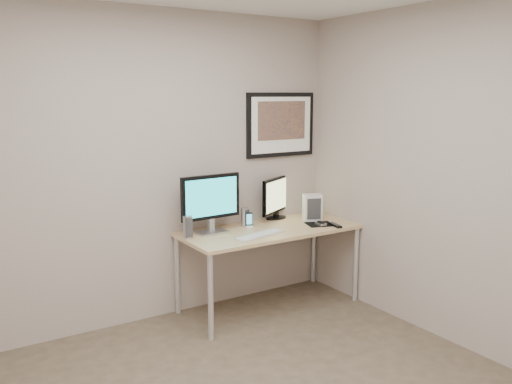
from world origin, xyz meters
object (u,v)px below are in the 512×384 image
at_px(monitor_large, 211,201).
at_px(monitor_tv, 276,197).
at_px(framed_art, 281,125).
at_px(speaker_left, 188,227).
at_px(phone_dock, 249,220).
at_px(keyboard, 260,235).
at_px(desk, 269,236).
at_px(speaker_right, 244,217).
at_px(fan_unit, 312,208).

bearing_deg(monitor_large, monitor_tv, 7.88).
bearing_deg(framed_art, speaker_left, -167.74).
xyz_separation_m(framed_art, phone_dock, (-0.48, -0.20, -0.82)).
bearing_deg(monitor_large, phone_dock, -2.28).
xyz_separation_m(phone_dock, keyboard, (-0.08, -0.30, -0.06)).
xyz_separation_m(monitor_tv, keyboard, (-0.48, -0.45, -0.21)).
relative_size(desk, speaker_right, 9.41).
bearing_deg(speaker_left, monitor_tv, 18.35).
bearing_deg(fan_unit, monitor_tv, 157.86).
bearing_deg(monitor_tv, speaker_right, 163.43).
height_order(framed_art, monitor_tv, framed_art).
xyz_separation_m(framed_art, keyboard, (-0.56, -0.50, -0.88)).
bearing_deg(fan_unit, framed_art, 141.46).
distance_m(desk, monitor_tv, 0.48).
bearing_deg(framed_art, monitor_large, -167.06).
height_order(desk, speaker_right, speaker_right).
distance_m(desk, monitor_large, 0.63).
relative_size(framed_art, speaker_left, 3.89).
bearing_deg(desk, monitor_tv, 46.27).
xyz_separation_m(speaker_left, fan_unit, (1.26, -0.06, 0.03)).
bearing_deg(desk, monitor_large, 165.38).
relative_size(desk, keyboard, 3.32).
bearing_deg(desk, keyboard, -141.57).
xyz_separation_m(desk, speaker_right, (-0.14, 0.19, 0.15)).
distance_m(desk, speaker_right, 0.28).
height_order(speaker_right, fan_unit, fan_unit).
bearing_deg(fan_unit, phone_dock, -166.09).
height_order(desk, speaker_left, speaker_left).
xyz_separation_m(monitor_tv, speaker_left, (-1.02, -0.19, -0.12)).
bearing_deg(keyboard, monitor_large, 121.43).
distance_m(framed_art, fan_unit, 0.84).
xyz_separation_m(desk, phone_dock, (-0.13, 0.14, 0.13)).
relative_size(speaker_left, fan_unit, 0.77).
height_order(speaker_right, phone_dock, speaker_right).
distance_m(speaker_left, keyboard, 0.61).
bearing_deg(monitor_large, desk, -17.36).
bearing_deg(framed_art, keyboard, -138.33).
bearing_deg(keyboard, desk, 24.61).
distance_m(monitor_large, monitor_tv, 0.80).
height_order(desk, phone_dock, phone_dock).
bearing_deg(keyboard, monitor_tv, 29.25).
xyz_separation_m(monitor_tv, phone_dock, (-0.39, -0.14, -0.15)).
distance_m(monitor_large, keyboard, 0.51).
bearing_deg(speaker_right, monitor_large, 175.52).
distance_m(keyboard, fan_unit, 0.76).
height_order(framed_art, speaker_left, framed_art).
xyz_separation_m(desk, keyboard, (-0.21, -0.17, 0.07)).
bearing_deg(keyboard, framed_art, 27.84).
bearing_deg(desk, fan_unit, 4.07).
height_order(framed_art, speaker_right, framed_art).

